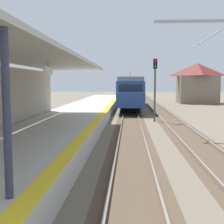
% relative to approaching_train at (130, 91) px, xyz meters
% --- Properties ---
extents(station_platform, '(5.00, 80.00, 0.91)m').
position_rel_approaching_train_xyz_m(station_platform, '(-4.40, -20.30, -1.73)').
color(station_platform, '#B7B5AD').
rests_on(station_platform, ground).
extents(track_pair_nearest_platform, '(2.34, 120.00, 0.16)m').
position_rel_approaching_train_xyz_m(track_pair_nearest_platform, '(-0.00, -16.30, -2.13)').
color(track_pair_nearest_platform, '#4C3D2D').
rests_on(track_pair_nearest_platform, ground).
extents(track_pair_middle, '(2.34, 120.00, 0.16)m').
position_rel_approaching_train_xyz_m(track_pair_middle, '(3.40, -16.30, -2.13)').
color(track_pair_middle, '#4C3D2D').
rests_on(track_pair_middle, ground).
extents(approaching_train, '(2.93, 19.60, 4.76)m').
position_rel_approaching_train_xyz_m(approaching_train, '(0.00, 0.00, 0.00)').
color(approaching_train, navy).
rests_on(approaching_train, ground).
extents(rail_signal_post, '(0.32, 0.34, 5.20)m').
position_rel_approaching_train_xyz_m(rail_signal_post, '(1.98, -13.36, 1.02)').
color(rail_signal_post, '#4C4C4C').
rests_on(rail_signal_post, ground).
extents(distant_trackside_house, '(6.60, 5.28, 6.40)m').
position_rel_approaching_train_xyz_m(distant_trackside_house, '(10.81, 10.19, 1.16)').
color(distant_trackside_house, '#7F705B').
rests_on(distant_trackside_house, ground).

